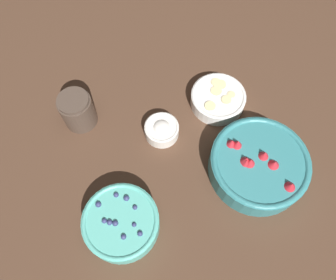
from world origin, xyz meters
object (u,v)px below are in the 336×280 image
(bowl_strawberries, at_px, (259,164))
(bowl_cream, at_px, (162,129))
(jar_chocolate, at_px, (78,111))
(bowl_bananas, at_px, (218,98))
(bowl_blueberries, at_px, (121,222))

(bowl_strawberries, bearing_deg, bowl_cream, 136.34)
(bowl_cream, xyz_separation_m, jar_chocolate, (-0.21, 0.12, 0.02))
(bowl_bananas, distance_m, jar_chocolate, 0.41)
(bowl_strawberries, height_order, bowl_cream, bowl_strawberries)
(jar_chocolate, bearing_deg, bowl_bananas, -11.53)
(bowl_strawberries, height_order, bowl_bananas, bowl_strawberries)
(bowl_cream, height_order, jar_chocolate, jar_chocolate)
(bowl_cream, bearing_deg, bowl_bananas, 12.28)
(bowl_strawberries, distance_m, bowl_blueberries, 0.38)
(bowl_blueberries, xyz_separation_m, bowl_bananas, (0.37, 0.25, -0.01))
(bowl_bananas, bearing_deg, bowl_blueberries, -145.47)
(jar_chocolate, bearing_deg, bowl_strawberries, -37.67)
(bowl_strawberries, relative_size, bowl_blueberries, 1.38)
(bowl_blueberries, xyz_separation_m, jar_chocolate, (-0.03, 0.34, 0.01))
(bowl_blueberries, height_order, bowl_cream, bowl_blueberries)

